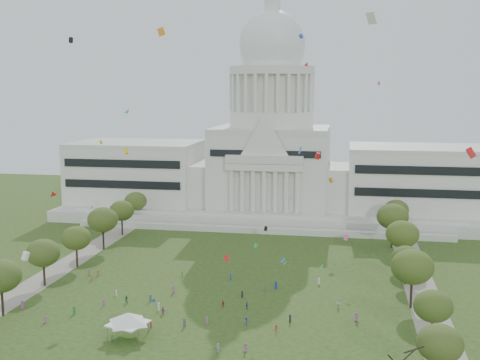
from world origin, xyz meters
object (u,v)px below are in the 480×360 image
(big_bare_tree, at_px, (401,357))
(event_tent, at_px, (128,318))
(person_0, at_px, (356,317))
(capitol, at_px, (271,158))

(big_bare_tree, relative_size, event_tent, 1.09)
(person_0, bearing_deg, event_tent, -120.08)
(capitol, xyz_separation_m, person_0, (31.98, -106.42, -21.28))
(person_0, bearing_deg, capitol, 146.66)
(capitol, relative_size, event_tent, 13.69)
(capitol, height_order, big_bare_tree, capitol)
(big_bare_tree, relative_size, person_0, 6.33)
(big_bare_tree, bearing_deg, capitol, 105.02)
(capitol, relative_size, big_bare_tree, 12.50)
(big_bare_tree, distance_m, person_0, 36.49)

